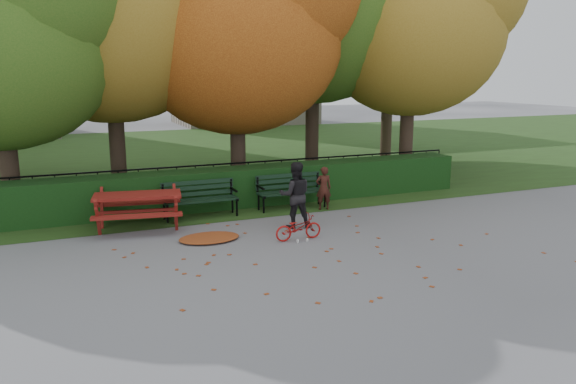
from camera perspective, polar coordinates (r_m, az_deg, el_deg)
name	(u,v)px	position (r m, az deg, el deg)	size (l,w,h in m)	color
ground	(313,255)	(10.93, 2.60, -6.37)	(90.00, 90.00, 0.00)	slate
grass_strip	(170,156)	(24.03, -11.93, 3.55)	(90.00, 90.00, 0.00)	#203714
building_right	(243,34)	(39.46, -4.58, 15.73)	(9.00, 6.00, 12.00)	tan
hedge	(240,187)	(14.85, -4.86, 0.55)	(13.00, 0.90, 1.00)	black
iron_fence	(231,180)	(15.60, -5.78, 1.22)	(14.00, 0.04, 1.02)	black
tree_a	(9,25)	(14.98, -26.49, 14.93)	(5.88, 5.60, 7.48)	#30201A
tree_c	(250,22)	(16.27, -3.90, 16.87)	(6.30, 6.00, 8.00)	#30201A
tree_e	(424,19)	(18.77, 13.69, 16.72)	(6.09, 5.80, 8.16)	#30201A
tree_g	(401,22)	(23.09, 11.39, 16.60)	(6.30, 6.00, 8.55)	#30201A
bench_left	(200,196)	(13.75, -8.98, -0.41)	(1.80, 0.57, 0.88)	black
bench_right	(291,188)	(14.50, 0.26, 0.38)	(1.80, 0.57, 0.88)	black
picnic_table	(138,202)	(12.93, -15.02, -0.97)	(2.13, 1.83, 0.92)	maroon
leaf_pile	(209,238)	(11.96, -8.01, -4.62)	(1.29, 0.89, 0.09)	maroon
leaf_scatter	(307,250)	(11.19, 1.94, -5.90)	(9.00, 5.70, 0.01)	maroon
child	(324,188)	(14.33, 3.63, 0.39)	(0.41, 0.27, 1.12)	#391812
adult	(295,195)	(12.62, 0.73, -0.30)	(0.73, 0.57, 1.50)	black
bicycle	(298,227)	(11.79, 1.06, -3.62)	(0.36, 1.02, 0.54)	#A6120F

